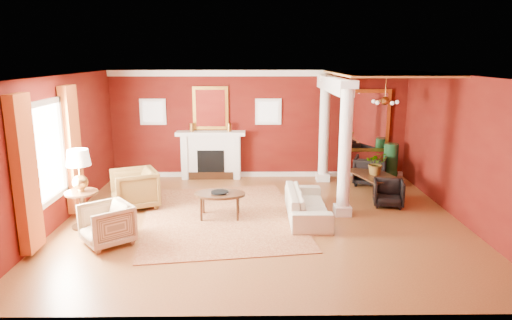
{
  "coord_description": "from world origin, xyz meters",
  "views": [
    {
      "loc": [
        -0.23,
        -8.78,
        3.28
      ],
      "look_at": [
        -0.12,
        0.48,
        1.15
      ],
      "focal_mm": 32.0,
      "sensor_mm": 36.0,
      "label": 1
    }
  ],
  "objects_px": {
    "dining_table": "(375,178)",
    "armchair_leopard": "(134,187)",
    "sofa": "(307,199)",
    "coffee_table": "(220,195)",
    "armchair_stripe": "(107,222)",
    "side_table": "(80,175)"
  },
  "relations": [
    {
      "from": "armchair_leopard",
      "to": "side_table",
      "type": "height_order",
      "value": "side_table"
    },
    {
      "from": "sofa",
      "to": "dining_table",
      "type": "relative_size",
      "value": 1.43
    },
    {
      "from": "sofa",
      "to": "armchair_stripe",
      "type": "bearing_deg",
      "value": 110.01
    },
    {
      "from": "coffee_table",
      "to": "dining_table",
      "type": "xyz_separation_m",
      "value": [
        3.61,
        1.59,
        -0.09
      ]
    },
    {
      "from": "sofa",
      "to": "coffee_table",
      "type": "distance_m",
      "value": 1.8
    },
    {
      "from": "armchair_stripe",
      "to": "dining_table",
      "type": "bearing_deg",
      "value": 79.6
    },
    {
      "from": "armchair_leopard",
      "to": "coffee_table",
      "type": "xyz_separation_m",
      "value": [
        1.91,
        -0.66,
        0.01
      ]
    },
    {
      "from": "armchair_leopard",
      "to": "dining_table",
      "type": "xyz_separation_m",
      "value": [
        5.52,
        0.93,
        -0.08
      ]
    },
    {
      "from": "sofa",
      "to": "coffee_table",
      "type": "height_order",
      "value": "sofa"
    },
    {
      "from": "sofa",
      "to": "armchair_stripe",
      "type": "height_order",
      "value": "armchair_stripe"
    },
    {
      "from": "sofa",
      "to": "armchair_leopard",
      "type": "relative_size",
      "value": 2.14
    },
    {
      "from": "dining_table",
      "to": "armchair_leopard",
      "type": "bearing_deg",
      "value": 83.35
    },
    {
      "from": "armchair_stripe",
      "to": "side_table",
      "type": "bearing_deg",
      "value": -177.28
    },
    {
      "from": "sofa",
      "to": "side_table",
      "type": "bearing_deg",
      "value": 96.82
    },
    {
      "from": "side_table",
      "to": "dining_table",
      "type": "bearing_deg",
      "value": 18.61
    },
    {
      "from": "armchair_leopard",
      "to": "armchair_stripe",
      "type": "height_order",
      "value": "armchair_leopard"
    },
    {
      "from": "sofa",
      "to": "dining_table",
      "type": "height_order",
      "value": "same"
    },
    {
      "from": "armchair_stripe",
      "to": "side_table",
      "type": "relative_size",
      "value": 0.52
    },
    {
      "from": "sofa",
      "to": "armchair_leopard",
      "type": "height_order",
      "value": "armchair_leopard"
    },
    {
      "from": "sofa",
      "to": "armchair_leopard",
      "type": "distance_m",
      "value": 3.77
    },
    {
      "from": "armchair_stripe",
      "to": "dining_table",
      "type": "height_order",
      "value": "armchair_stripe"
    },
    {
      "from": "armchair_leopard",
      "to": "side_table",
      "type": "bearing_deg",
      "value": -55.56
    }
  ]
}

